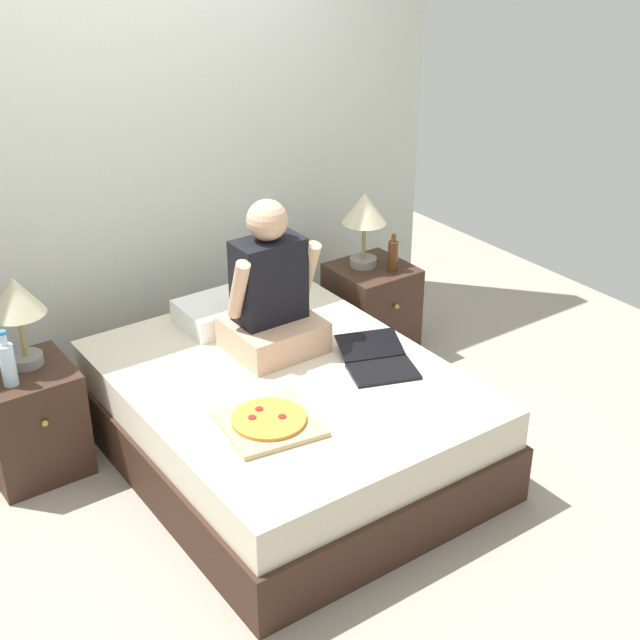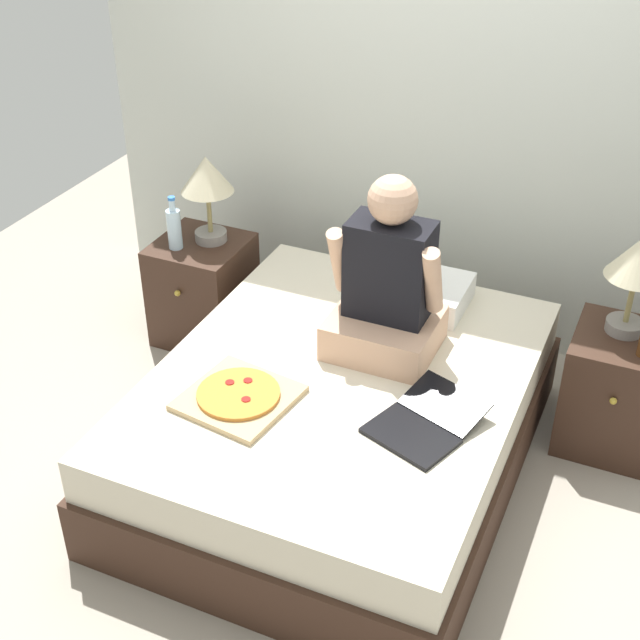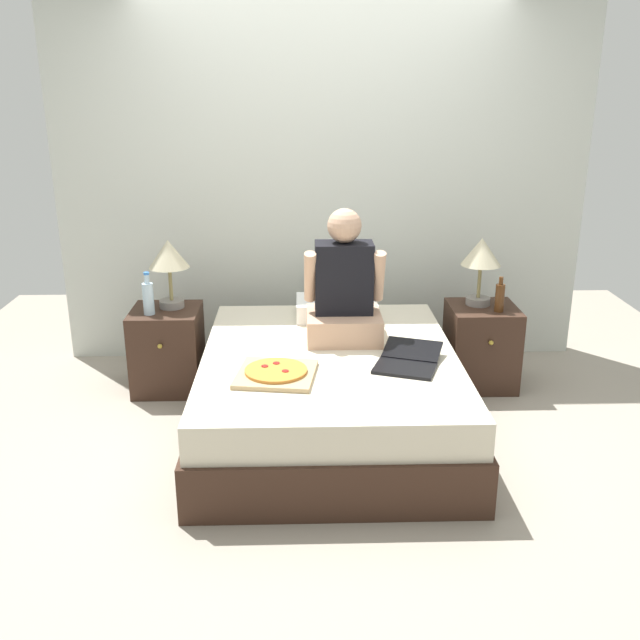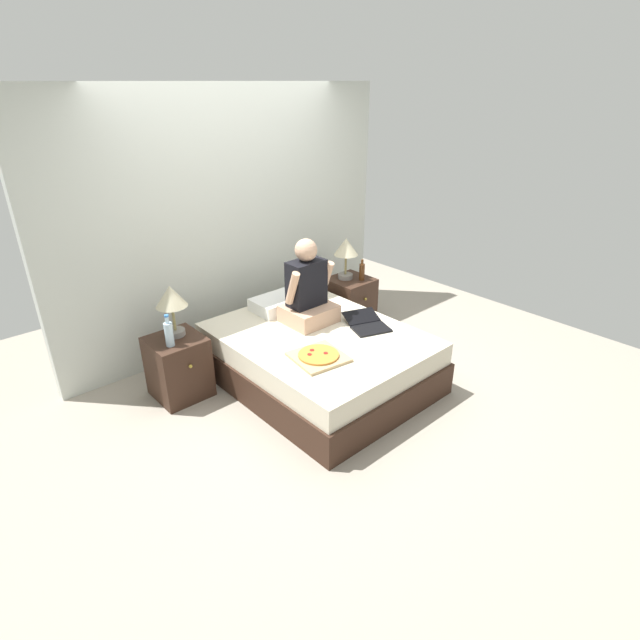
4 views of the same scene
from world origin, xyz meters
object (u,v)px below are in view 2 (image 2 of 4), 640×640
object	(u,v)px
lamp_on_right_nightstand	(638,264)
laptop	(422,425)
bed	(340,421)
person_seated	(387,289)
water_bottle	(174,228)
nightstand_right	(617,390)
nightstand_left	(203,290)
pizza_box	(239,397)
lamp_on_left_nightstand	(207,180)

from	to	relation	value
lamp_on_right_nightstand	laptop	distance (m)	1.14
bed	person_seated	distance (m)	0.60
water_bottle	nightstand_right	size ratio (longest dim) A/B	0.50
person_seated	laptop	bearing A→B (deg)	-54.96
nightstand_left	nightstand_right	size ratio (longest dim) A/B	1.00
laptop	nightstand_right	bearing A→B (deg)	53.41
nightstand_right	pizza_box	xyz separation A→B (m)	(-1.34, -0.97, 0.23)
pizza_box	person_seated	bearing A→B (deg)	56.31
nightstand_right	lamp_on_right_nightstand	distance (m)	0.60
lamp_on_left_nightstand	laptop	world-z (taller)	lamp_on_left_nightstand
nightstand_right	pizza_box	distance (m)	1.67
bed	lamp_on_left_nightstand	distance (m)	1.38
lamp_on_left_nightstand	laptop	xyz separation A→B (m)	(1.42, -0.90, -0.37)
bed	nightstand_left	size ratio (longest dim) A/B	3.39
lamp_on_left_nightstand	nightstand_right	xyz separation A→B (m)	(2.05, -0.05, -0.60)
water_bottle	pizza_box	world-z (taller)	water_bottle
bed	laptop	xyz separation A→B (m)	(0.42, -0.20, 0.27)
laptop	nightstand_left	bearing A→B (deg)	149.89
person_seated	pizza_box	bearing A→B (deg)	-123.69
water_bottle	nightstand_right	distance (m)	2.21
nightstand_left	lamp_on_left_nightstand	distance (m)	0.61
bed	lamp_on_left_nightstand	xyz separation A→B (m)	(-1.01, 0.70, 0.64)
pizza_box	lamp_on_right_nightstand	bearing A→B (deg)	38.03
lamp_on_right_nightstand	nightstand_left	bearing A→B (deg)	-178.61
person_seated	lamp_on_left_nightstand	bearing A→B (deg)	158.22
person_seated	pizza_box	world-z (taller)	person_seated
nightstand_left	person_seated	xyz separation A→B (m)	(1.14, -0.39, 0.50)
lamp_on_left_nightstand	lamp_on_right_nightstand	world-z (taller)	same
water_bottle	person_seated	distance (m)	1.26
lamp_on_left_nightstand	person_seated	distance (m)	1.19
water_bottle	nightstand_left	bearing A→B (deg)	48.35
nightstand_left	lamp_on_left_nightstand	size ratio (longest dim) A/B	1.22
water_bottle	lamp_on_right_nightstand	size ratio (longest dim) A/B	0.61
bed	nightstand_left	world-z (taller)	nightstand_left
lamp_on_right_nightstand	pizza_box	distance (m)	1.70
lamp_on_right_nightstand	pizza_box	xyz separation A→B (m)	(-1.31, -1.02, -0.37)
nightstand_left	nightstand_right	world-z (taller)	same
nightstand_left	bed	bearing A→B (deg)	-31.82
lamp_on_right_nightstand	laptop	world-z (taller)	lamp_on_right_nightstand
lamp_on_right_nightstand	person_seated	bearing A→B (deg)	-154.46
person_seated	pizza_box	xyz separation A→B (m)	(-0.39, -0.59, -0.27)
bed	person_seated	size ratio (longest dim) A/B	2.40
lamp_on_left_nightstand	water_bottle	xyz separation A→B (m)	(-0.12, -0.14, -0.22)
nightstand_right	lamp_on_left_nightstand	bearing A→B (deg)	178.60
nightstand_left	lamp_on_right_nightstand	world-z (taller)	lamp_on_right_nightstand
bed	lamp_on_left_nightstand	size ratio (longest dim) A/B	4.16
laptop	person_seated	bearing A→B (deg)	125.04
nightstand_left	pizza_box	distance (m)	1.25
bed	water_bottle	distance (m)	1.32
bed	laptop	size ratio (longest dim) A/B	3.76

